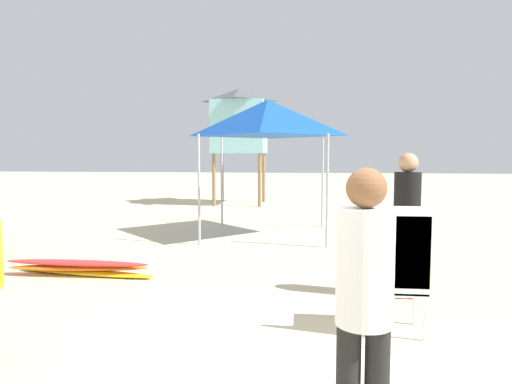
# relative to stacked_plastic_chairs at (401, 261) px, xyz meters

# --- Properties ---
(stacked_plastic_chairs) EXTENTS (0.48, 0.48, 1.29)m
(stacked_plastic_chairs) POSITION_rel_stacked_plastic_chairs_xyz_m (0.00, 0.00, 0.00)
(stacked_plastic_chairs) COLOR white
(stacked_plastic_chairs) RESTS_ON ground
(surfboard_pile) EXTENTS (2.28, 0.55, 0.24)m
(surfboard_pile) POSITION_rel_stacked_plastic_chairs_xyz_m (-4.20, 1.77, -0.63)
(surfboard_pile) COLOR yellow
(surfboard_pile) RESTS_ON ground
(lifeguard_near_left) EXTENTS (0.32, 0.32, 1.71)m
(lifeguard_near_left) POSITION_rel_stacked_plastic_chairs_xyz_m (-0.60, -1.95, 0.24)
(lifeguard_near_left) COLOR black
(lifeguard_near_left) RESTS_ON ground
(lifeguard_near_center) EXTENTS (0.32, 0.32, 1.79)m
(lifeguard_near_center) POSITION_rel_stacked_plastic_chairs_xyz_m (0.31, 1.22, 0.29)
(lifeguard_near_center) COLOR red
(lifeguard_near_center) RESTS_ON ground
(popup_canopy) EXTENTS (2.52, 2.52, 2.94)m
(popup_canopy) POSITION_rel_stacked_plastic_chairs_xyz_m (-1.75, 5.44, 1.80)
(popup_canopy) COLOR #B2B2B7
(popup_canopy) RESTS_ON ground
(lifeguard_tower) EXTENTS (1.98, 1.98, 4.05)m
(lifeguard_tower) POSITION_rel_stacked_plastic_chairs_xyz_m (-3.24, 11.55, 2.19)
(lifeguard_tower) COLOR olive
(lifeguard_tower) RESTS_ON ground
(traffic_cone_near) EXTENTS (0.32, 0.32, 0.45)m
(traffic_cone_near) POSITION_rel_stacked_plastic_chairs_xyz_m (0.50, 2.59, -0.52)
(traffic_cone_near) COLOR orange
(traffic_cone_near) RESTS_ON ground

